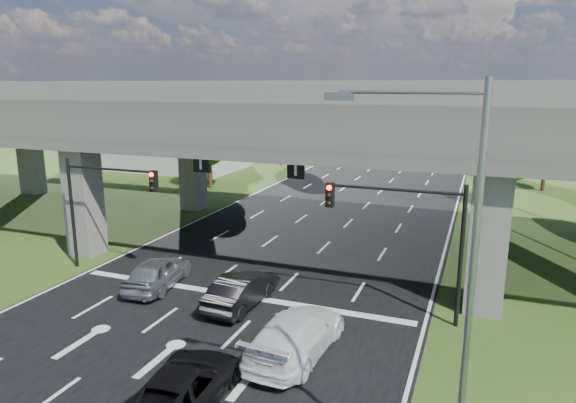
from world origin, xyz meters
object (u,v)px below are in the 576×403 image
Objects in this scene: signal_right at (408,224)px; streetlight_near at (452,276)px; car_silver at (158,273)px; car_white at (296,334)px; streetlight_beyond at (482,124)px; streetlight_far at (479,139)px; car_dark at (241,290)px; car_trailing at (183,387)px; signal_left at (102,196)px.

signal_right is 10.33m from streetlight_near.
streetlight_near reaches higher than car_silver.
streetlight_beyond is at bearing -93.75° from car_white.
streetlight_far is 1.79× the size of car_white.
car_dark is at bearing -35.50° from car_white.
car_dark is at bearing -82.83° from car_trailing.
car_white is at bearing -20.10° from signal_left.
streetlight_near is 2.18× the size of car_dark.
car_dark is at bearing -9.42° from signal_left.
car_trailing is (10.25, -8.84, -3.46)m from signal_left.
car_silver is 10.17m from car_trailing.
streetlight_near reaches higher than car_trailing.
car_white is at bearing -125.55° from signal_right.
car_trailing is (-7.67, 1.10, -5.12)m from streetlight_near.
car_white is (-5.52, -24.60, -5.01)m from streetlight_far.
car_white is (-5.52, 5.40, -5.01)m from streetlight_near.
car_white is (8.56, -3.60, 0.04)m from car_silver.
signal_right is 6.50m from car_white.
signal_left is 1.32× the size of car_silver.
streetlight_beyond is at bearing 90.00° from streetlight_near.
streetlight_far is at bearing -111.15° from car_dark.
car_silver is 0.90× the size of car_trailing.
signal_left is 0.60× the size of streetlight_beyond.
streetlight_beyond reaches higher than car_white.
streetlight_beyond reaches higher than signal_right.
signal_right is 0.60× the size of streetlight_far.
streetlight_beyond is (0.00, 16.00, 0.00)m from streetlight_far.
signal_right is 20.25m from streetlight_far.
signal_left is at bearing -45.92° from car_trailing.
streetlight_beyond is at bearing -104.85° from car_trailing.
streetlight_near reaches higher than car_white.
signal_right is 0.60× the size of streetlight_near.
streetlight_beyond reaches higher than car_trailing.
streetlight_far reaches higher than car_white.
signal_left is 1.07× the size of car_white.
streetlight_beyond is at bearing -117.91° from car_silver.
streetlight_far is (0.00, 30.00, 0.00)m from streetlight_near.
car_trailing is (1.62, -7.41, -0.05)m from car_dark.
car_silver is (-14.08, -21.00, -5.04)m from streetlight_far.
streetlight_far reaches higher than car_trailing.
streetlight_beyond is 1.79× the size of car_white.
car_silver is 0.99× the size of car_dark.
car_silver is at bearing -13.77° from signal_left.
signal_left is at bearing -7.21° from car_dark.
streetlight_far is 30.33m from car_trailing.
streetlight_far is at bearing -110.01° from car_trailing.
streetlight_beyond reaches higher than car_silver.
car_silver is (3.85, -0.94, -3.38)m from signal_left.
streetlight_near is at bearing -77.12° from signal_right.
signal_right is 1.19× the size of car_trailing.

